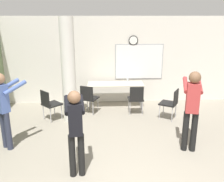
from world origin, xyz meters
name	(u,v)px	position (x,y,z in m)	size (l,w,h in m)	color
wall_back	(111,60)	(0.02, 5.06, 1.40)	(8.00, 0.15, 2.80)	silver
support_pillar	(69,71)	(-1.20, 3.48, 1.40)	(0.37, 0.37, 2.80)	silver
folding_table	(115,85)	(0.12, 4.51, 0.70)	(1.75, 0.60, 0.76)	beige
bottle_on_table	(128,80)	(0.50, 4.46, 0.87)	(0.06, 0.06, 0.29)	silver
chair_near_pillar	(50,103)	(-1.76, 3.52, 0.51)	(0.62, 0.62, 0.87)	black
chair_table_left	(89,97)	(-0.71, 3.96, 0.51)	(0.58, 0.58, 0.87)	black
chair_table_right	(136,98)	(0.67, 3.83, 0.51)	(0.45, 0.45, 0.87)	black
chair_mid_room	(171,102)	(1.59, 3.41, 0.51)	(0.61, 0.61, 0.87)	black
person_playing_side	(192,105)	(1.52, 1.73, 1.03)	(0.50, 0.72, 1.75)	black
person_watching_back	(4,105)	(-2.41, 2.04, 1.00)	(0.63, 0.66, 1.69)	#2D3347
person_playing_front	(75,127)	(-0.82, 0.97, 0.95)	(0.41, 0.62, 1.62)	black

